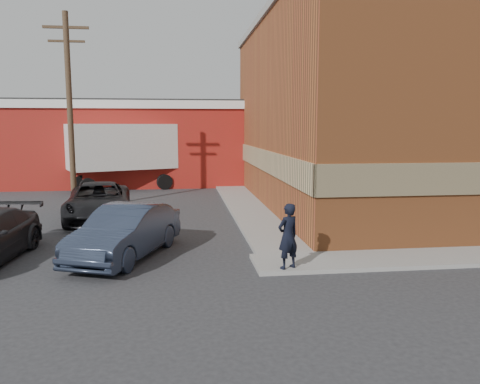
{
  "coord_description": "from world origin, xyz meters",
  "views": [
    {
      "loc": [
        -2.5,
        -13.49,
        3.92
      ],
      "look_at": [
        -0.5,
        2.24,
        1.68
      ],
      "focal_mm": 35.0,
      "sensor_mm": 36.0,
      "label": 1
    }
  ],
  "objects_px": {
    "brick_building": "(402,111)",
    "utility_pole": "(70,108)",
    "suv_a": "(99,201)",
    "warehouse": "(130,142)",
    "sedan": "(126,232)",
    "box_truck": "(135,152)",
    "man": "(288,236)"
  },
  "relations": [
    {
      "from": "utility_pole",
      "to": "man",
      "type": "distance_m",
      "value": 13.65
    },
    {
      "from": "warehouse",
      "to": "sedan",
      "type": "height_order",
      "value": "warehouse"
    },
    {
      "from": "brick_building",
      "to": "utility_pole",
      "type": "distance_m",
      "value": 16.0
    },
    {
      "from": "box_truck",
      "to": "warehouse",
      "type": "bearing_deg",
      "value": 78.62
    },
    {
      "from": "box_truck",
      "to": "sedan",
      "type": "bearing_deg",
      "value": -107.31
    },
    {
      "from": "man",
      "to": "suv_a",
      "type": "bearing_deg",
      "value": -78.85
    },
    {
      "from": "utility_pole",
      "to": "man",
      "type": "height_order",
      "value": "utility_pole"
    },
    {
      "from": "brick_building",
      "to": "utility_pole",
      "type": "height_order",
      "value": "brick_building"
    },
    {
      "from": "brick_building",
      "to": "utility_pole",
      "type": "xyz_separation_m",
      "value": [
        -16.0,
        0.0,
        0.06
      ]
    },
    {
      "from": "brick_building",
      "to": "suv_a",
      "type": "bearing_deg",
      "value": -170.38
    },
    {
      "from": "sedan",
      "to": "box_truck",
      "type": "relative_size",
      "value": 0.56
    },
    {
      "from": "suv_a",
      "to": "brick_building",
      "type": "bearing_deg",
      "value": 2.86
    },
    {
      "from": "warehouse",
      "to": "suv_a",
      "type": "height_order",
      "value": "warehouse"
    },
    {
      "from": "utility_pole",
      "to": "sedan",
      "type": "distance_m",
      "value": 9.95
    },
    {
      "from": "suv_a",
      "to": "warehouse",
      "type": "bearing_deg",
      "value": 83.39
    },
    {
      "from": "warehouse",
      "to": "utility_pole",
      "type": "height_order",
      "value": "utility_pole"
    },
    {
      "from": "utility_pole",
      "to": "sedan",
      "type": "bearing_deg",
      "value": -68.63
    },
    {
      "from": "warehouse",
      "to": "box_truck",
      "type": "distance_m",
      "value": 3.8
    },
    {
      "from": "warehouse",
      "to": "box_truck",
      "type": "height_order",
      "value": "warehouse"
    },
    {
      "from": "man",
      "to": "warehouse",
      "type": "bearing_deg",
      "value": -100.31
    },
    {
      "from": "suv_a",
      "to": "utility_pole",
      "type": "bearing_deg",
      "value": 115.24
    },
    {
      "from": "brick_building",
      "to": "utility_pole",
      "type": "relative_size",
      "value": 2.03
    },
    {
      "from": "suv_a",
      "to": "box_truck",
      "type": "bearing_deg",
      "value": 79.55
    },
    {
      "from": "warehouse",
      "to": "man",
      "type": "distance_m",
      "value": 22.53
    },
    {
      "from": "warehouse",
      "to": "man",
      "type": "xyz_separation_m",
      "value": [
        6.31,
        -21.55,
        -1.8
      ]
    },
    {
      "from": "utility_pole",
      "to": "box_truck",
      "type": "bearing_deg",
      "value": 73.47
    },
    {
      "from": "warehouse",
      "to": "utility_pole",
      "type": "xyz_separation_m",
      "value": [
        -1.5,
        -11.0,
        1.93
      ]
    },
    {
      "from": "warehouse",
      "to": "man",
      "type": "bearing_deg",
      "value": -73.68
    },
    {
      "from": "warehouse",
      "to": "suv_a",
      "type": "distance_m",
      "value": 13.61
    },
    {
      "from": "warehouse",
      "to": "utility_pole",
      "type": "bearing_deg",
      "value": -97.77
    },
    {
      "from": "warehouse",
      "to": "brick_building",
      "type": "bearing_deg",
      "value": -37.2
    },
    {
      "from": "warehouse",
      "to": "sedan",
      "type": "bearing_deg",
      "value": -84.65
    }
  ]
}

